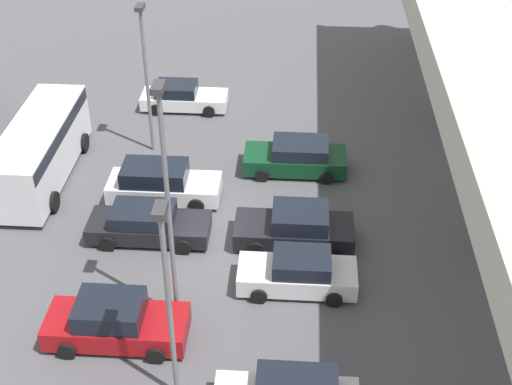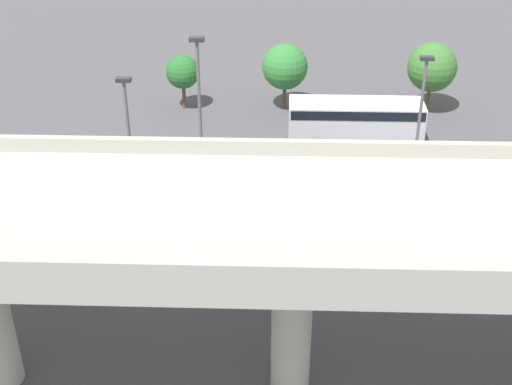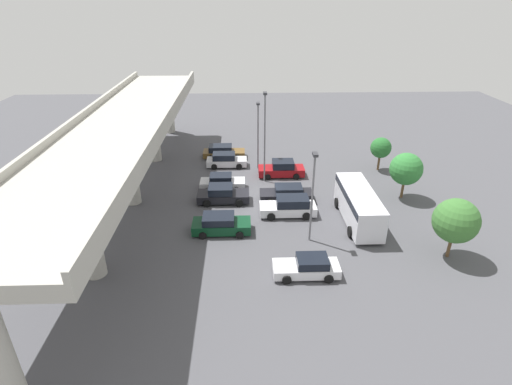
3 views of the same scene
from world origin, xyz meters
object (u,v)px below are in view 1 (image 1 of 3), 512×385
(parked_car_4, at_px, (298,273))
(parked_car_8, at_px, (148,224))
(lamp_post_near_aisle, at_px, (146,68))
(shuttle_bus, at_px, (40,147))
(parked_car_2, at_px, (161,183))
(parked_car_0, at_px, (183,97))
(parked_car_3, at_px, (296,227))
(parked_car_5, at_px, (115,322))
(lamp_post_mid_lot, at_px, (167,195))
(parked_car_1, at_px, (296,157))
(lamp_post_by_overpass, at_px, (168,292))

(parked_car_4, xyz_separation_m, parked_car_8, (-2.60, -6.10, -0.02))
(parked_car_8, xyz_separation_m, lamp_post_near_aisle, (-6.79, -1.08, 3.61))
(parked_car_8, height_order, shuttle_bus, shuttle_bus)
(parked_car_8, bearing_deg, parked_car_2, 88.29)
(parked_car_0, bearing_deg, parked_car_3, -60.53)
(parked_car_2, bearing_deg, parked_car_5, -90.71)
(parked_car_0, distance_m, lamp_post_mid_lot, 16.28)
(parked_car_1, xyz_separation_m, lamp_post_by_overpass, (13.16, -3.47, 3.60))
(parked_car_1, xyz_separation_m, parked_car_3, (5.29, 0.08, 0.01))
(parked_car_1, distance_m, parked_car_2, 6.36)
(parked_car_4, relative_size, lamp_post_by_overpass, 0.60)
(parked_car_0, relative_size, shuttle_bus, 0.57)
(parked_car_1, height_order, parked_car_8, parked_car_1)
(parked_car_4, bearing_deg, parked_car_2, -41.58)
(parked_car_2, xyz_separation_m, lamp_post_near_aisle, (-4.05, -1.16, 3.49))
(parked_car_3, relative_size, lamp_post_near_aisle, 0.66)
(parked_car_4, xyz_separation_m, shuttle_bus, (-6.60, -11.65, 0.95))
(shuttle_bus, xyz_separation_m, lamp_post_mid_lot, (8.37, 7.42, 3.59))
(parked_car_4, distance_m, lamp_post_by_overpass, 7.32)
(parked_car_8, relative_size, lamp_post_by_overpass, 0.67)
(shuttle_bus, bearing_deg, parked_car_2, 77.36)
(parked_car_5, height_order, lamp_post_near_aisle, lamp_post_near_aisle)
(parked_car_1, height_order, lamp_post_by_overpass, lamp_post_by_overpass)
(parked_car_2, bearing_deg, parked_car_8, -91.71)
(parked_car_2, bearing_deg, lamp_post_mid_lot, -75.86)
(shuttle_bus, bearing_deg, lamp_post_by_overpass, 33.98)
(parked_car_1, relative_size, lamp_post_by_overpass, 0.64)
(parked_car_1, distance_m, parked_car_3, 5.29)
(parked_car_3, height_order, lamp_post_mid_lot, lamp_post_mid_lot)
(parked_car_1, distance_m, shuttle_bus, 11.54)
(shuttle_bus, bearing_deg, lamp_post_near_aisle, 121.98)
(parked_car_5, relative_size, lamp_post_near_aisle, 0.66)
(parked_car_0, xyz_separation_m, parked_car_1, (5.72, 6.15, 0.07))
(shuttle_bus, relative_size, lamp_post_near_aisle, 1.09)
(parked_car_8, xyz_separation_m, lamp_post_mid_lot, (4.36, 1.87, 4.57))
(lamp_post_near_aisle, bearing_deg, shuttle_bus, -58.02)
(shuttle_bus, height_order, lamp_post_near_aisle, lamp_post_near_aisle)
(parked_car_3, xyz_separation_m, parked_car_8, (0.09, -5.95, -0.05))
(parked_car_4, height_order, lamp_post_by_overpass, lamp_post_by_overpass)
(parked_car_0, bearing_deg, shuttle_bus, -126.58)
(parked_car_3, distance_m, lamp_post_mid_lot, 7.54)
(parked_car_1, relative_size, parked_car_8, 0.96)
(parked_car_3, relative_size, parked_car_4, 1.09)
(parked_car_2, bearing_deg, shuttle_bus, 167.36)
(parked_car_0, height_order, shuttle_bus, shuttle_bus)
(parked_car_1, relative_size, parked_car_3, 0.98)
(parked_car_0, distance_m, shuttle_bus, 8.90)
(parked_car_5, bearing_deg, lamp_post_mid_lot, 32.75)
(parked_car_5, distance_m, lamp_post_near_aisle, 12.91)
(parked_car_2, bearing_deg, parked_car_0, 92.43)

